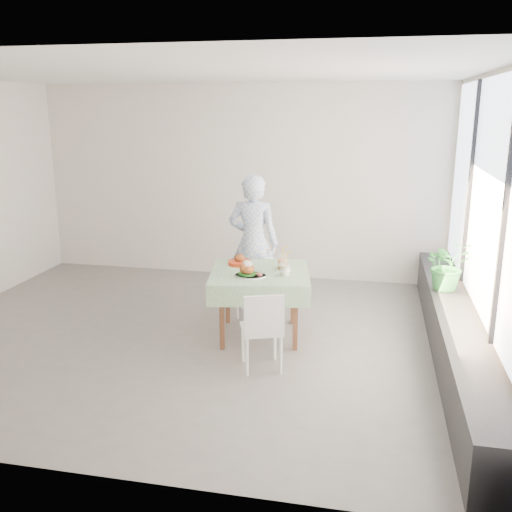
% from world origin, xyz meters
% --- Properties ---
extents(floor, '(6.00, 6.00, 0.00)m').
position_xyz_m(floor, '(0.00, 0.00, 0.00)').
color(floor, '#5E5C59').
rests_on(floor, ground).
extents(ceiling, '(6.00, 6.00, 0.00)m').
position_xyz_m(ceiling, '(0.00, 0.00, 2.80)').
color(ceiling, white).
rests_on(ceiling, ground).
extents(wall_back, '(6.00, 0.02, 2.80)m').
position_xyz_m(wall_back, '(0.00, 2.50, 1.40)').
color(wall_back, silver).
rests_on(wall_back, ground).
extents(wall_front, '(6.00, 0.02, 2.80)m').
position_xyz_m(wall_front, '(0.00, -2.50, 1.40)').
color(wall_front, silver).
rests_on(wall_front, ground).
extents(wall_right, '(0.02, 5.00, 2.80)m').
position_xyz_m(wall_right, '(3.00, 0.00, 1.40)').
color(wall_right, silver).
rests_on(wall_right, ground).
extents(window_pane, '(0.01, 4.80, 2.18)m').
position_xyz_m(window_pane, '(2.97, 0.00, 1.65)').
color(window_pane, '#D1E0F9').
rests_on(window_pane, ground).
extents(window_ledge, '(0.40, 4.80, 0.50)m').
position_xyz_m(window_ledge, '(2.80, 0.00, 0.25)').
color(window_ledge, black).
rests_on(window_ledge, ground).
extents(cafe_table, '(1.21, 1.21, 0.74)m').
position_xyz_m(cafe_table, '(0.77, 0.18, 0.46)').
color(cafe_table, brown).
rests_on(cafe_table, ground).
extents(chair_far, '(0.40, 0.40, 0.80)m').
position_xyz_m(chair_far, '(0.56, 0.82, 0.25)').
color(chair_far, white).
rests_on(chair_far, ground).
extents(chair_near, '(0.48, 0.48, 0.79)m').
position_xyz_m(chair_near, '(0.95, -0.62, 0.25)').
color(chair_near, white).
rests_on(chair_near, ground).
extents(diner, '(0.64, 0.43, 1.70)m').
position_xyz_m(diner, '(0.52, 1.02, 0.85)').
color(diner, '#90B2E7').
rests_on(diner, ground).
extents(main_dish, '(0.33, 0.33, 0.17)m').
position_xyz_m(main_dish, '(0.69, -0.03, 0.80)').
color(main_dish, white).
rests_on(main_dish, cafe_table).
extents(juice_cup_orange, '(0.11, 0.11, 0.30)m').
position_xyz_m(juice_cup_orange, '(0.99, 0.31, 0.81)').
color(juice_cup_orange, white).
rests_on(juice_cup_orange, cafe_table).
extents(juice_cup_lemonade, '(0.11, 0.11, 0.30)m').
position_xyz_m(juice_cup_lemonade, '(1.06, 0.08, 0.81)').
color(juice_cup_lemonade, white).
rests_on(juice_cup_lemonade, cafe_table).
extents(second_dish, '(0.26, 0.26, 0.13)m').
position_xyz_m(second_dish, '(0.49, 0.40, 0.78)').
color(second_dish, red).
rests_on(second_dish, cafe_table).
extents(potted_plant, '(0.63, 0.59, 0.56)m').
position_xyz_m(potted_plant, '(2.77, 0.72, 0.78)').
color(potted_plant, '#277539').
rests_on(potted_plant, window_ledge).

